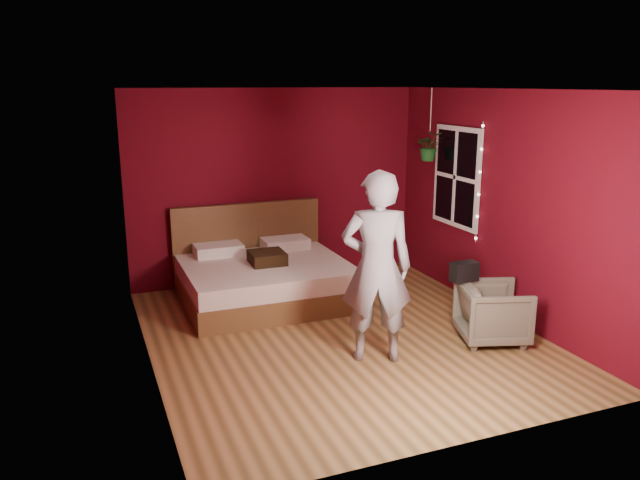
{
  "coord_description": "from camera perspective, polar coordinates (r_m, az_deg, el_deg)",
  "views": [
    {
      "loc": [
        -2.52,
        -5.77,
        2.67
      ],
      "look_at": [
        -0.09,
        0.4,
        0.99
      ],
      "focal_mm": 35.0,
      "sensor_mm": 36.0,
      "label": 1
    }
  ],
  "objects": [
    {
      "name": "throw_pillow",
      "position": [
        7.68,
        -4.86,
        -1.62
      ],
      "size": [
        0.43,
        0.43,
        0.15
      ],
      "primitive_type": "cube",
      "rotation": [
        0.0,
        0.0,
        -0.03
      ],
      "color": "black",
      "rests_on": "bed"
    },
    {
      "name": "fairy_lights",
      "position": [
        7.68,
        14.36,
        5.05
      ],
      "size": [
        0.04,
        0.04,
        1.45
      ],
      "color": "silver",
      "rests_on": "room_walls"
    },
    {
      "name": "armchair",
      "position": [
        6.85,
        15.53,
        -6.44
      ],
      "size": [
        0.86,
        0.85,
        0.62
      ],
      "primitive_type": "imported",
      "rotation": [
        0.0,
        0.0,
        1.26
      ],
      "color": "#676151",
      "rests_on": "ground"
    },
    {
      "name": "floor",
      "position": [
        6.84,
        1.95,
        -8.74
      ],
      "size": [
        4.5,
        4.5,
        0.0
      ],
      "primitive_type": "plane",
      "color": "olive",
      "rests_on": "ground"
    },
    {
      "name": "room_walls",
      "position": [
        6.37,
        2.08,
        5.3
      ],
      "size": [
        4.04,
        4.54,
        2.62
      ],
      "color": "#560913",
      "rests_on": "ground"
    },
    {
      "name": "handbag",
      "position": [
        6.77,
        13.06,
        -2.82
      ],
      "size": [
        0.29,
        0.16,
        0.21
      ],
      "primitive_type": "cube",
      "rotation": [
        0.0,
        0.0,
        0.05
      ],
      "color": "black",
      "rests_on": "armchair"
    },
    {
      "name": "bed",
      "position": [
        7.87,
        -5.21,
        -3.43
      ],
      "size": [
        2.01,
        1.71,
        1.11
      ],
      "color": "brown",
      "rests_on": "ground"
    },
    {
      "name": "person",
      "position": [
        6.01,
        5.19,
        -2.5
      ],
      "size": [
        0.81,
        0.68,
        1.89
      ],
      "primitive_type": "imported",
      "rotation": [
        0.0,
        0.0,
        2.76
      ],
      "color": "gray",
      "rests_on": "ground"
    },
    {
      "name": "hanging_plant",
      "position": [
        8.3,
        9.98,
        8.45
      ],
      "size": [
        0.44,
        0.41,
        0.93
      ],
      "color": "silver",
      "rests_on": "room_walls"
    },
    {
      "name": "window",
      "position": [
        8.12,
        12.35,
        5.64
      ],
      "size": [
        0.05,
        0.97,
        1.27
      ],
      "color": "white",
      "rests_on": "room_walls"
    }
  ]
}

